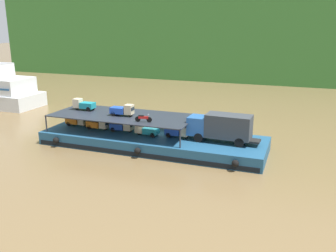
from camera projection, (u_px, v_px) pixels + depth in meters
ground_plane at (153, 147)px, 42.60m from camera, size 400.00×400.00×0.00m
hillside_far_bank at (247, 12)px, 96.99m from camera, size 134.39×31.85×29.99m
cargo_barge at (152, 141)px, 42.38m from camera, size 26.04×8.36×1.50m
covered_lorry at (221, 127)px, 39.07m from camera, size 7.91×2.52×3.10m
cargo_rack at (123, 115)px, 42.95m from camera, size 16.84×7.00×2.00m
mini_truck_lower_stern at (77, 120)px, 45.63m from camera, size 2.78×1.27×1.38m
mini_truck_lower_aft at (98, 124)px, 44.07m from camera, size 2.79×1.28×1.38m
mini_truck_lower_mid at (122, 126)px, 43.14m from camera, size 2.75×1.22×1.38m
mini_truck_lower_fore at (147, 130)px, 41.65m from camera, size 2.75×1.22×1.38m
mini_truck_lower_bow at (178, 131)px, 40.97m from camera, size 2.79×1.28×1.38m
mini_truck_upper_stern at (84, 105)px, 45.23m from camera, size 2.77×1.24×1.38m
mini_truck_upper_mid at (123, 110)px, 42.34m from camera, size 2.76×1.23×1.38m
motorcycle_upper_port at (143, 118)px, 39.70m from camera, size 1.89×0.55×0.87m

